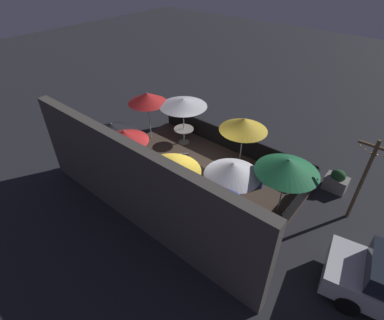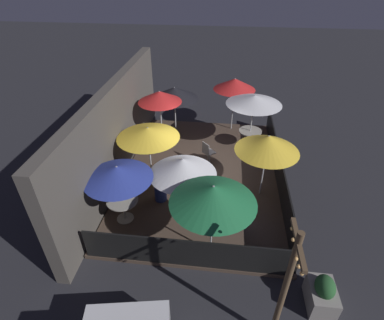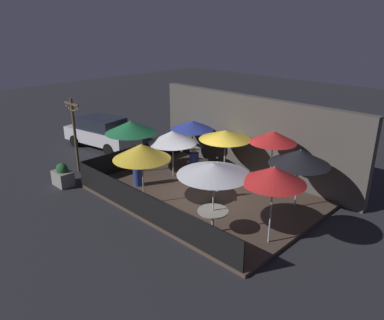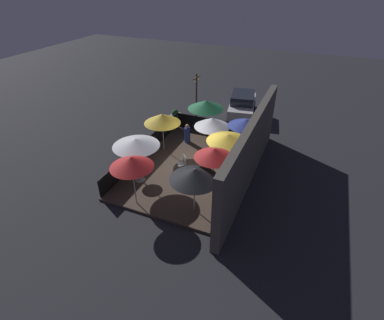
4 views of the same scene
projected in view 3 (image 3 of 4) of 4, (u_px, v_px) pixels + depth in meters
name	position (u px, v px, depth m)	size (l,w,h in m)	color
ground_plane	(202.00, 196.00, 14.47)	(60.00, 60.00, 0.00)	#26262B
patio_deck	(203.00, 195.00, 14.45)	(8.37, 5.70, 0.12)	#47382D
building_wall	(252.00, 137.00, 15.92)	(9.97, 0.36, 3.45)	#4C4742
fence_front	(145.00, 206.00, 12.39)	(8.17, 0.05, 0.95)	black
fence_side_left	(136.00, 156.00, 16.98)	(0.05, 5.50, 0.95)	black
patio_umbrella_0	(214.00, 169.00, 11.02)	(2.22, 2.22, 2.33)	#B2B2B7
patio_umbrella_1	(192.00, 125.00, 16.99)	(1.99, 1.99, 2.00)	#B2B2B7
patio_umbrella_2	(225.00, 135.00, 15.27)	(2.17, 2.17, 2.07)	#B2B2B7
patio_umbrella_3	(131.00, 127.00, 15.68)	(2.18, 2.18, 2.33)	#B2B2B7
patio_umbrella_4	(273.00, 137.00, 13.70)	(1.75, 1.75, 2.48)	#B2B2B7
patio_umbrella_5	(274.00, 175.00, 10.49)	(1.86, 1.86, 2.44)	#B2B2B7
patio_umbrella_6	(173.00, 137.00, 15.44)	(2.02, 2.02, 2.00)	#B2B2B7
patio_umbrella_7	(300.00, 157.00, 12.71)	(2.10, 2.10, 2.16)	#B2B2B7
patio_umbrella_8	(142.00, 151.00, 12.91)	(2.03, 2.03, 2.28)	#B2B2B7
dining_table_0	(213.00, 215.00, 11.55)	(0.96, 0.96, 0.77)	#9E998E
dining_table_1	(192.00, 150.00, 17.40)	(0.95, 0.95, 0.78)	#9E998E
patio_chair_0	(213.00, 187.00, 13.68)	(0.56, 0.56, 0.95)	gray
patio_chair_1	(203.00, 168.00, 15.56)	(0.55, 0.55, 0.93)	gray
patron_0	(138.00, 173.00, 14.95)	(0.51, 0.51, 1.18)	navy
patron_1	(194.00, 162.00, 16.14)	(0.49, 0.49, 1.15)	navy
planter_box	(63.00, 176.00, 15.28)	(0.86, 0.60, 0.96)	gray
light_post	(75.00, 131.00, 16.17)	(1.10, 0.12, 3.33)	brown
parked_car_0	(102.00, 132.00, 19.78)	(4.37, 2.40, 1.62)	silver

